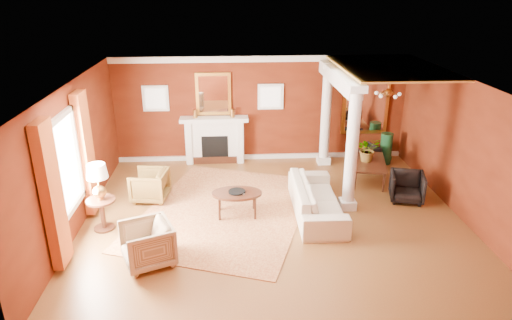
{
  "coord_description": "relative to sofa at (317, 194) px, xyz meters",
  "views": [
    {
      "loc": [
        -0.9,
        -8.66,
        4.75
      ],
      "look_at": [
        -0.34,
        0.44,
        1.15
      ],
      "focal_mm": 32.0,
      "sensor_mm": 36.0,
      "label": 1
    }
  ],
  "objects": [
    {
      "name": "coffee_book",
      "position": [
        -1.74,
        0.01,
        0.18
      ],
      "size": [
        0.17,
        0.04,
        0.23
      ],
      "primitive_type": "imported",
      "rotation": [
        0.0,
        0.0,
        0.13
      ],
      "color": "black",
      "rests_on": "coffee_table"
    },
    {
      "name": "amber_ceiling",
      "position": [
        1.89,
        1.67,
        2.39
      ],
      "size": [
        2.3,
        3.4,
        0.04
      ],
      "primitive_type": "cube",
      "color": "gold",
      "rests_on": "room_shell"
    },
    {
      "name": "armchair_stripe",
      "position": [
        -3.35,
        -1.66,
        -0.05
      ],
      "size": [
        1.05,
        1.08,
        0.86
      ],
      "primitive_type": "imported",
      "rotation": [
        0.0,
        0.0,
        -1.17
      ],
      "color": "tan",
      "rests_on": "ground"
    },
    {
      "name": "dining_chair_near",
      "position": [
        2.19,
        0.51,
        -0.11
      ],
      "size": [
        0.87,
        0.84,
        0.75
      ],
      "primitive_type": "imported",
      "rotation": [
        0.0,
        0.0,
        -0.26
      ],
      "color": "black",
      "rests_on": "ground"
    },
    {
      "name": "left_window",
      "position": [
        -4.85,
        -0.68,
        0.95
      ],
      "size": [
        0.21,
        2.55,
        2.6
      ],
      "color": "white",
      "rests_on": "room_shell"
    },
    {
      "name": "overmantel_mirror",
      "position": [
        -2.26,
        3.37,
        1.42
      ],
      "size": [
        0.95,
        0.07,
        1.15
      ],
      "color": "gold",
      "rests_on": "fireplace"
    },
    {
      "name": "column_front",
      "position": [
        0.74,
        0.22,
        0.95
      ],
      "size": [
        0.36,
        0.36,
        2.8
      ],
      "color": "silver",
      "rests_on": "ground"
    },
    {
      "name": "side_table",
      "position": [
        -4.46,
        -0.38,
        0.47
      ],
      "size": [
        0.57,
        0.57,
        1.43
      ],
      "rotation": [
        0.0,
        0.0,
        -0.09
      ],
      "color": "black",
      "rests_on": "ground"
    },
    {
      "name": "dining_mirror",
      "position": [
        1.94,
        3.37,
        1.07
      ],
      "size": [
        1.3,
        0.07,
        1.7
      ],
      "color": "gold",
      "rests_on": "room_shell"
    },
    {
      "name": "column_back",
      "position": [
        0.74,
        2.92,
        0.95
      ],
      "size": [
        0.36,
        0.36,
        2.8
      ],
      "color": "silver",
      "rests_on": "ground"
    },
    {
      "name": "flank_window_left",
      "position": [
        -3.81,
        3.38,
        1.32
      ],
      "size": [
        0.7,
        0.07,
        0.7
      ],
      "color": "silver",
      "rests_on": "room_shell"
    },
    {
      "name": "dining_table",
      "position": [
        1.66,
        1.7,
        -0.07
      ],
      "size": [
        0.83,
        1.54,
        0.82
      ],
      "primitive_type": "imported",
      "rotation": [
        0.0,
        0.0,
        1.34
      ],
      "color": "black",
      "rests_on": "ground"
    },
    {
      "name": "crown_trim",
      "position": [
        -0.96,
        3.38,
        2.34
      ],
      "size": [
        8.0,
        0.08,
        0.16
      ],
      "primitive_type": "cube",
      "color": "silver",
      "rests_on": "room_shell"
    },
    {
      "name": "flank_window_right",
      "position": [
        -0.71,
        3.38,
        1.32
      ],
      "size": [
        0.7,
        0.07,
        0.7
      ],
      "color": "silver",
      "rests_on": "room_shell"
    },
    {
      "name": "coffee_table",
      "position": [
        -1.72,
        0.05,
        0.02
      ],
      "size": [
        1.07,
        1.07,
        0.54
      ],
      "rotation": [
        0.0,
        0.0,
        0.15
      ],
      "color": "black",
      "rests_on": "ground"
    },
    {
      "name": "rug",
      "position": [
        -1.99,
        0.24,
        -0.47
      ],
      "size": [
        4.59,
        5.28,
        0.02
      ],
      "primitive_type": "cube",
      "rotation": [
        0.0,
        0.0,
        -0.33
      ],
      "color": "maroon",
      "rests_on": "ground"
    },
    {
      "name": "fireplace",
      "position": [
        -2.26,
        3.23,
        0.17
      ],
      "size": [
        1.85,
        0.42,
        1.29
      ],
      "color": "silver",
      "rests_on": "ground"
    },
    {
      "name": "armchair_leopard",
      "position": [
        -3.71,
        0.92,
        -0.08
      ],
      "size": [
        0.83,
        0.87,
        0.8
      ],
      "primitive_type": "imported",
      "rotation": [
        0.0,
        0.0,
        -1.71
      ],
      "color": "black",
      "rests_on": "ground"
    },
    {
      "name": "green_urn",
      "position": [
        2.45,
        2.81,
        -0.13
      ],
      "size": [
        0.37,
        0.37,
        0.88
      ],
      "color": "#144120",
      "rests_on": "ground"
    },
    {
      "name": "sofa",
      "position": [
        0.0,
        0.0,
        0.0
      ],
      "size": [
        0.75,
        2.46,
        0.96
      ],
      "primitive_type": "imported",
      "rotation": [
        0.0,
        0.0,
        1.56
      ],
      "color": "beige",
      "rests_on": "ground"
    },
    {
      "name": "room_shell",
      "position": [
        -0.96,
        -0.08,
        1.54
      ],
      "size": [
        8.04,
        7.04,
        2.92
      ],
      "color": "#62210D",
      "rests_on": "ground"
    },
    {
      "name": "chandelier",
      "position": [
        1.94,
        1.72,
        1.77
      ],
      "size": [
        0.6,
        0.62,
        0.75
      ],
      "color": "#A67334",
      "rests_on": "room_shell"
    },
    {
      "name": "base_trim",
      "position": [
        -0.96,
        3.38,
        -0.42
      ],
      "size": [
        8.0,
        0.08,
        0.12
      ],
      "primitive_type": "cube",
      "color": "silver",
      "rests_on": "ground"
    },
    {
      "name": "ground",
      "position": [
        -0.96,
        -0.08,
        -0.48
      ],
      "size": [
        8.0,
        8.0,
        0.0
      ],
      "primitive_type": "plane",
      "color": "brown",
      "rests_on": "ground"
    },
    {
      "name": "potted_plant",
      "position": [
        1.59,
        1.73,
        0.58
      ],
      "size": [
        0.67,
        0.72,
        0.48
      ],
      "primitive_type": "imported",
      "rotation": [
        0.0,
        0.0,
        0.19
      ],
      "color": "#26591E",
      "rests_on": "dining_table"
    },
    {
      "name": "header_beam",
      "position": [
        0.74,
        1.82,
        2.14
      ],
      "size": [
        0.3,
        3.2,
        0.32
      ],
      "primitive_type": "cube",
      "color": "silver",
      "rests_on": "column_front"
    },
    {
      "name": "dining_chair_far",
      "position": [
        1.8,
        2.66,
        -0.15
      ],
      "size": [
        0.79,
        0.76,
        0.66
      ],
      "primitive_type": "imported",
      "rotation": [
        0.0,
        0.0,
        3.43
      ],
      "color": "black",
      "rests_on": "ground"
    }
  ]
}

